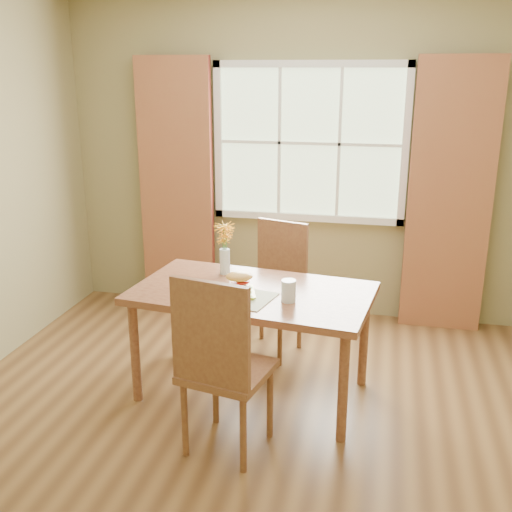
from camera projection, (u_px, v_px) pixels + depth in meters
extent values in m
cube|color=brown|center=(263.00, 426.00, 3.69)|extent=(4.20, 3.80, 0.02)
cube|color=#8D8354|center=(309.00, 161.00, 5.06)|extent=(4.20, 0.02, 2.70)
cube|color=#8D8354|center=(108.00, 382.00, 1.50)|extent=(4.20, 0.02, 2.70)
cube|color=#ABC091|center=(309.00, 143.00, 4.98)|extent=(1.50, 0.02, 1.20)
cube|color=white|center=(311.00, 64.00, 4.76)|extent=(1.62, 0.04, 0.06)
cube|color=white|center=(307.00, 217.00, 5.14)|extent=(1.62, 0.04, 0.06)
cube|color=white|center=(218.00, 141.00, 5.11)|extent=(0.06, 0.04, 1.32)
cube|color=white|center=(406.00, 146.00, 4.79)|extent=(0.06, 0.04, 1.32)
cube|color=white|center=(309.00, 143.00, 4.96)|extent=(1.50, 0.03, 0.02)
cube|color=maroon|center=(176.00, 187.00, 5.25)|extent=(0.65, 0.08, 2.20)
cube|color=maroon|center=(450.00, 199.00, 4.77)|extent=(0.65, 0.08, 2.20)
cube|color=brown|center=(252.00, 293.00, 3.85)|extent=(1.60, 1.03, 0.05)
cylinder|color=brown|center=(135.00, 352.00, 3.87)|extent=(0.06, 0.06, 0.69)
cylinder|color=brown|center=(343.00, 388.00, 3.43)|extent=(0.06, 0.06, 0.69)
cylinder|color=brown|center=(183.00, 312.00, 4.49)|extent=(0.06, 0.06, 0.69)
cylinder|color=brown|center=(364.00, 338.00, 4.06)|extent=(0.06, 0.06, 0.69)
cube|color=brown|center=(228.00, 371.00, 3.35)|extent=(0.53, 0.53, 0.04)
cube|color=brown|center=(209.00, 335.00, 3.08)|extent=(0.45, 0.13, 0.58)
cylinder|color=brown|center=(185.00, 419.00, 3.34)|extent=(0.04, 0.04, 0.46)
cylinder|color=brown|center=(243.00, 435.00, 3.19)|extent=(0.04, 0.04, 0.46)
cylinder|color=brown|center=(215.00, 389.00, 3.65)|extent=(0.04, 0.04, 0.46)
cylinder|color=brown|center=(270.00, 402.00, 3.51)|extent=(0.04, 0.04, 0.46)
cube|color=brown|center=(270.00, 298.00, 4.51)|extent=(0.52, 0.52, 0.04)
cube|color=brown|center=(282.00, 255.00, 4.58)|extent=(0.41, 0.15, 0.53)
cylinder|color=brown|center=(240.00, 329.00, 4.52)|extent=(0.04, 0.04, 0.43)
cylinder|color=brown|center=(280.00, 339.00, 4.36)|extent=(0.04, 0.04, 0.43)
cylinder|color=brown|center=(262.00, 314.00, 4.80)|extent=(0.04, 0.04, 0.43)
cylinder|color=brown|center=(300.00, 322.00, 4.64)|extent=(0.04, 0.04, 0.43)
cube|color=beige|center=(236.00, 297.00, 3.72)|extent=(0.51, 0.43, 0.01)
cube|color=#B4C431|center=(236.00, 294.00, 3.75)|extent=(0.29, 0.29, 0.01)
ellipsoid|color=#F8B954|center=(239.00, 288.00, 3.76)|extent=(0.20, 0.16, 0.05)
ellipsoid|color=#4C8C2D|center=(245.00, 288.00, 3.72)|extent=(0.10, 0.06, 0.01)
cylinder|color=red|center=(238.00, 283.00, 3.75)|extent=(0.09, 0.09, 0.01)
cylinder|color=red|center=(243.00, 282.00, 3.75)|extent=(0.09, 0.09, 0.01)
ellipsoid|color=#F8B954|center=(239.00, 277.00, 3.74)|extent=(0.20, 0.16, 0.06)
cylinder|color=silver|center=(289.00, 291.00, 3.64)|extent=(0.09, 0.09, 0.14)
cylinder|color=silver|center=(289.00, 293.00, 3.64)|extent=(0.08, 0.08, 0.11)
cylinder|color=silver|center=(225.00, 261.00, 4.12)|extent=(0.07, 0.07, 0.18)
cylinder|color=silver|center=(225.00, 267.00, 4.14)|extent=(0.06, 0.06, 0.09)
cylinder|color=#3D7028|center=(225.00, 251.00, 4.10)|extent=(0.01, 0.01, 0.33)
cylinder|color=#3D7028|center=(226.00, 255.00, 4.10)|extent=(0.01, 0.01, 0.27)
cylinder|color=#3D7028|center=(224.00, 257.00, 4.12)|extent=(0.01, 0.01, 0.23)
cylinder|color=#3D7028|center=(226.00, 252.00, 4.11)|extent=(0.01, 0.01, 0.30)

